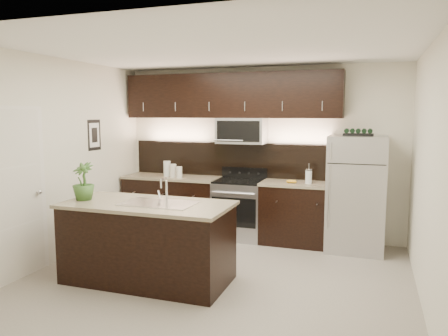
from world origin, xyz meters
name	(u,v)px	position (x,y,z in m)	size (l,w,h in m)	color
ground	(219,277)	(0.00, 0.00, 0.00)	(4.50, 4.50, 0.00)	gray
room_walls	(209,137)	(-0.11, -0.04, 1.70)	(4.52, 4.02, 2.71)	silver
counter_run	(227,208)	(-0.46, 1.69, 0.47)	(3.51, 0.65, 0.94)	black
upper_fixtures	(232,103)	(-0.43, 1.84, 2.14)	(3.49, 0.40, 1.66)	black
island	(148,242)	(-0.75, -0.38, 0.47)	(1.96, 0.96, 0.94)	black
sink_faucet	(159,202)	(-0.60, -0.37, 0.96)	(0.84, 0.50, 0.28)	silver
refrigerator	(356,194)	(1.51, 1.63, 0.83)	(0.80, 0.72, 1.66)	#B2B2B7
wine_rack	(358,132)	(1.51, 1.63, 1.71)	(0.41, 0.25, 0.10)	black
plant	(83,181)	(-1.55, -0.47, 1.17)	(0.25, 0.25, 0.45)	#365F26
canisters	(172,170)	(-1.38, 1.60, 1.05)	(0.37, 0.20, 0.26)	silver
french_press	(309,176)	(0.83, 1.64, 1.05)	(0.10, 0.10, 0.29)	silver
bananas	(289,181)	(0.54, 1.61, 0.96)	(0.16, 0.12, 0.05)	gold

